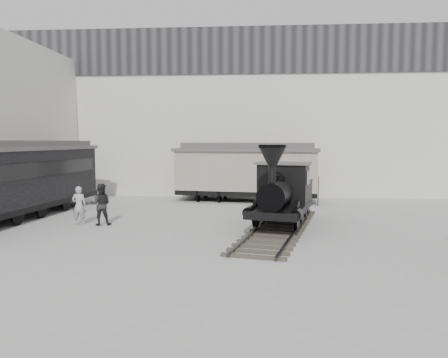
# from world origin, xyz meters

# --- Properties ---
(ground) EXTENTS (90.00, 90.00, 0.00)m
(ground) POSITION_xyz_m (0.00, 0.00, 0.00)
(ground) COLOR #9E9E9B
(north_wall) EXTENTS (34.00, 2.51, 11.00)m
(north_wall) POSITION_xyz_m (0.00, 14.98, 5.55)
(north_wall) COLOR silver
(north_wall) RESTS_ON ground
(locomotive) EXTENTS (4.24, 10.02, 3.46)m
(locomotive) POSITION_xyz_m (2.12, 3.88, 1.28)
(locomotive) COLOR #37312E
(locomotive) RESTS_ON ground
(boxcar) EXTENTS (9.04, 3.87, 3.59)m
(boxcar) POSITION_xyz_m (0.43, 11.74, 1.88)
(boxcar) COLOR black
(boxcar) RESTS_ON ground
(passenger_coach) EXTENTS (3.84, 13.00, 3.43)m
(passenger_coach) POSITION_xyz_m (-10.33, 4.82, 1.89)
(passenger_coach) COLOR black
(passenger_coach) RESTS_ON ground
(visitor_a) EXTENTS (0.65, 0.46, 1.71)m
(visitor_a) POSITION_xyz_m (-6.80, 3.70, 0.85)
(visitor_a) COLOR #B4B4B4
(visitor_a) RESTS_ON ground
(visitor_b) EXTENTS (1.02, 0.87, 1.83)m
(visitor_b) POSITION_xyz_m (-5.79, 3.64, 0.92)
(visitor_b) COLOR #232325
(visitor_b) RESTS_ON ground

